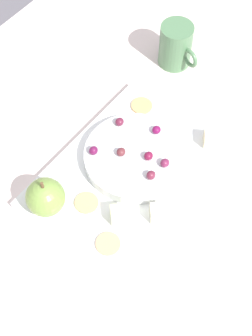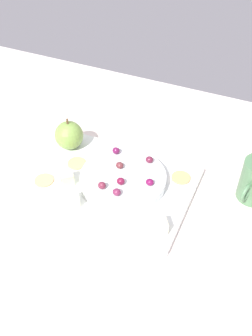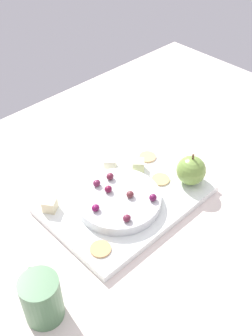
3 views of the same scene
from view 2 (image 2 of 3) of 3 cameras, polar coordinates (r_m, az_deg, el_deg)
name	(u,v)px [view 2 (image 2 of 3)]	position (r cm, az deg, el deg)	size (l,w,h in cm)	color
table	(94,190)	(85.75, -4.76, -3.32)	(133.74, 92.60, 4.46)	silver
platter	(111,184)	(82.71, -2.29, -2.32)	(34.25, 24.10, 1.63)	white
serving_dish	(123,179)	(80.82, -0.43, -1.66)	(17.98, 17.98, 2.26)	silver
apple_whole	(69,135)	(89.59, -8.39, 4.80)	(6.59, 6.59, 6.59)	olive
apple_stem	(67,121)	(87.29, -8.65, 6.82)	(0.50, 0.50, 1.20)	brown
cheese_cube_0	(73,201)	(77.01, -7.88, -4.79)	(2.69, 2.69, 2.69)	beige
cheese_cube_1	(160,226)	(72.41, 4.97, -8.51)	(2.69, 2.69, 2.69)	beige
cheese_cube_2	(67,178)	(81.64, -8.73, -1.52)	(2.69, 2.69, 2.69)	beige
cracker_0	(77,163)	(86.55, -7.26, 0.69)	(4.09, 4.09, 0.40)	tan
cracker_1	(181,178)	(83.34, 8.11, -1.41)	(4.09, 4.09, 0.40)	tan
cracker_2	(44,180)	(83.72, -11.97, -1.80)	(4.09, 4.09, 0.40)	tan
grape_0	(116,151)	(84.81, -1.47, 2.58)	(1.67, 1.50, 1.53)	#601540
grape_1	(150,182)	(77.75, 3.52, -2.09)	(1.67, 1.50, 1.39)	maroon
grape_2	(121,181)	(77.73, -0.78, -1.95)	(1.67, 1.50, 1.50)	maroon
grape_3	(117,192)	(75.61, -1.38, -3.57)	(1.67, 1.50, 1.49)	maroon
grape_4	(149,160)	(82.75, 3.47, 1.24)	(1.67, 1.50, 1.41)	maroon
grape_5	(102,185)	(76.99, -3.57, -2.57)	(1.67, 1.50, 1.55)	maroon
grape_6	(120,165)	(81.26, -0.93, 0.40)	(1.67, 1.50, 1.42)	brown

